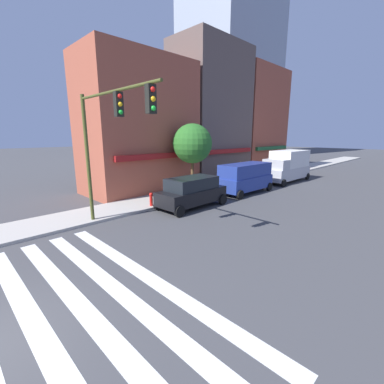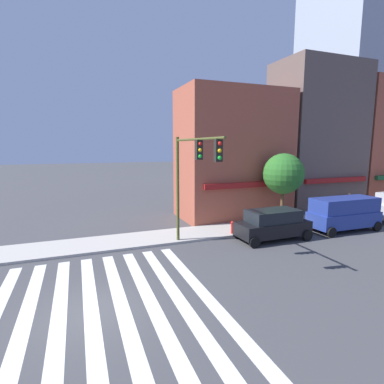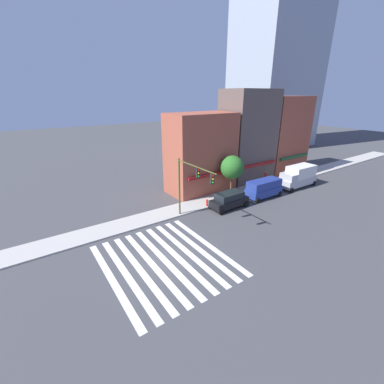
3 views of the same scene
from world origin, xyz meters
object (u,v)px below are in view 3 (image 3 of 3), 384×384
at_px(traffic_signal, 191,180).
at_px(pedestrian_orange_vest, 250,186).
at_px(pedestrian_red_jacket, 265,177).
at_px(street_tree, 232,167).
at_px(suv_black, 229,200).
at_px(fire_hydrant, 207,202).
at_px(van_blue, 264,188).
at_px(box_truck_silver, 298,176).

relative_size(traffic_signal, pedestrian_orange_vest, 3.64).
bearing_deg(pedestrian_red_jacket, street_tree, 45.43).
height_order(traffic_signal, street_tree, traffic_signal).
bearing_deg(street_tree, suv_black, -135.38).
bearing_deg(traffic_signal, fire_hydrant, 30.55).
relative_size(suv_black, street_tree, 0.90).
distance_m(van_blue, street_tree, 4.94).
bearing_deg(fire_hydrant, traffic_signal, -149.45).
bearing_deg(van_blue, box_truck_silver, 1.03).
xyz_separation_m(box_truck_silver, fire_hydrant, (-15.18, 1.70, -0.97)).
bearing_deg(pedestrian_red_jacket, traffic_signal, 54.23).
bearing_deg(traffic_signal, street_tree, 21.28).
bearing_deg(traffic_signal, box_truck_silver, 1.66).
bearing_deg(street_tree, fire_hydrant, -167.07).
relative_size(van_blue, pedestrian_red_jacket, 2.84).
bearing_deg(box_truck_silver, street_tree, 165.70).
distance_m(traffic_signal, fire_hydrant, 6.04).
height_order(suv_black, street_tree, street_tree).
distance_m(suv_black, box_truck_silver, 13.24).
bearing_deg(suv_black, box_truck_silver, -0.69).
bearing_deg(pedestrian_orange_vest, pedestrian_red_jacket, -65.89).
bearing_deg(pedestrian_orange_vest, suv_black, 115.37).
xyz_separation_m(van_blue, pedestrian_red_jacket, (4.39, 3.49, -0.21)).
bearing_deg(box_truck_silver, pedestrian_orange_vest, 167.08).
distance_m(suv_black, fire_hydrant, 2.62).
height_order(traffic_signal, van_blue, traffic_signal).
distance_m(traffic_signal, box_truck_silver, 19.26).
height_order(pedestrian_orange_vest, fire_hydrant, pedestrian_orange_vest).
xyz_separation_m(traffic_signal, box_truck_silver, (19.00, 0.55, -3.14)).
distance_m(pedestrian_orange_vest, pedestrian_red_jacket, 5.18).
xyz_separation_m(pedestrian_orange_vest, street_tree, (-2.61, 0.90, 2.81)).
distance_m(traffic_signal, street_tree, 9.27).
xyz_separation_m(traffic_signal, pedestrian_red_jacket, (16.14, 4.05, -3.66)).
distance_m(traffic_signal, van_blue, 12.25).
bearing_deg(street_tree, traffic_signal, -158.72).
relative_size(van_blue, pedestrian_orange_vest, 2.84).
bearing_deg(pedestrian_red_jacket, suv_black, 58.78).
xyz_separation_m(van_blue, street_tree, (-3.14, 2.80, 2.59)).
xyz_separation_m(fire_hydrant, street_tree, (4.79, 1.10, 3.27)).
height_order(van_blue, box_truck_silver, box_truck_silver).
distance_m(suv_black, pedestrian_orange_vest, 5.77).
xyz_separation_m(box_truck_silver, pedestrian_red_jacket, (-2.86, 3.49, -0.51)).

